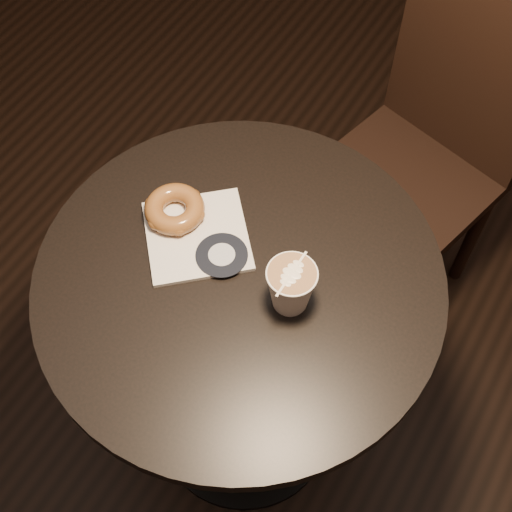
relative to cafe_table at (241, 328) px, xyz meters
name	(u,v)px	position (x,y,z in m)	size (l,w,h in m)	color
cafe_table	(241,328)	(0.00, 0.00, 0.00)	(0.70, 0.70, 0.75)	black
chair	(433,135)	(0.12, 0.66, -0.02)	(0.46, 0.46, 0.95)	black
pastry_bag	(197,236)	(-0.10, 0.03, 0.20)	(0.17, 0.17, 0.01)	silver
doughnut	(175,209)	(-0.16, 0.04, 0.22)	(0.11, 0.11, 0.03)	brown
latte_cup	(291,288)	(0.10, 0.00, 0.25)	(0.08, 0.08, 0.09)	white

